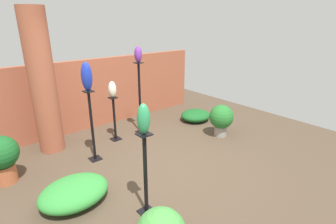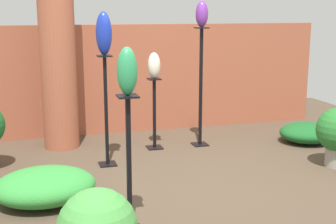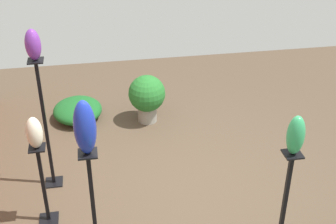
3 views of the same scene
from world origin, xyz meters
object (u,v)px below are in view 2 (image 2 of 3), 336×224
Objects in this scene: art_vase_violet at (202,14)px; art_vase_ivory at (154,66)px; pedestal_violet at (201,92)px; art_vase_jade at (127,71)px; art_vase_cobalt at (104,33)px; brick_pillar at (58,47)px; pedestal_jade at (129,171)px; pedestal_cobalt at (106,116)px; pedestal_ivory at (154,117)px.

art_vase_ivory is (-0.63, 0.03, -0.64)m from art_vase_violet.
pedestal_violet is 4.20× the size of art_vase_jade.
pedestal_violet is 0.73m from art_vase_ivory.
art_vase_jade is at bearing -109.73° from art_vase_ivory.
art_vase_cobalt is at bearing -160.66° from pedestal_violet.
pedestal_violet is 4.74× the size of art_vase_ivory.
brick_pillar is 2.81m from pedestal_jade.
pedestal_jade is 0.89× the size of pedestal_cobalt.
art_vase_violet is 0.90m from art_vase_ivory.
pedestal_jade is at bearing -122.91° from pedestal_violet.
art_vase_ivory is (0.81, 2.25, -0.24)m from art_vase_jade.
pedestal_ivory is 1.46m from art_vase_violet.
brick_pillar reaches higher than art_vase_jade.
pedestal_violet reaches higher than art_vase_ivory.
pedestal_violet is at bearing 19.34° from pedestal_cobalt.
pedestal_ivory is 0.72× the size of pedestal_cobalt.
pedestal_ivory is 2.49× the size of art_vase_jade.
art_vase_violet is 0.88× the size of art_vase_jade.
pedestal_jade is 1.23× the size of pedestal_ivory.
pedestal_violet is 2.71m from art_vase_jade.
art_vase_cobalt reaches higher than art_vase_ivory.
art_vase_ivory reaches higher than pedestal_jade.
pedestal_ivory is at bearing 70.27° from art_vase_jade.
art_vase_cobalt is at bearing -144.80° from pedestal_ivory.
art_vase_ivory is (0.81, 2.25, 0.57)m from pedestal_jade.
pedestal_jade is at bearing -122.91° from art_vase_violet.
pedestal_cobalt is 1.00m from art_vase_ivory.
pedestal_jade is 2.46m from art_vase_ivory.
brick_pillar is 7.97× the size of art_vase_ivory.
brick_pillar is 2.05× the size of pedestal_cobalt.
art_vase_cobalt reaches higher than art_vase_jade.
brick_pillar is at bearing 97.74° from art_vase_jade.
art_vase_cobalt reaches higher than pedestal_ivory.
pedestal_jade is 2.02m from art_vase_cobalt.
art_vase_ivory is 0.97m from art_vase_cobalt.
art_vase_jade is 2.40m from art_vase_ivory.
art_vase_violet is at bearing -13.99° from brick_pillar.
pedestal_ivory is 1.41m from art_vase_cobalt.
brick_pillar is 2.31× the size of pedestal_jade.
art_vase_cobalt reaches higher than pedestal_jade.
pedestal_ivory is 0.68m from art_vase_ivory.
art_vase_ivory reaches higher than pedestal_ivory.
brick_pillar is 1.26m from pedestal_cobalt.
art_vase_cobalt is at bearing 90.00° from pedestal_cobalt.
pedestal_violet is at bearing -2.78° from art_vase_ivory.
brick_pillar reaches higher than art_vase_violet.
art_vase_jade is 1.76m from art_vase_cobalt.
brick_pillar reaches higher than pedestal_jade.
art_vase_jade is (-1.44, -2.22, -0.40)m from art_vase_violet.
brick_pillar is 7.06× the size of art_vase_jade.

